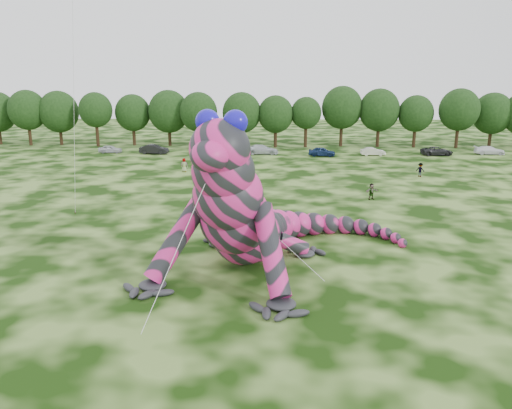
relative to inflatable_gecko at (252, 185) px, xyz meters
The scene contains 28 objects.
ground 7.80m from the inflatable_gecko, ahead, with size 240.00×240.00×0.00m, color #16330A.
inflatable_gecko is the anchor object (origin of this frame).
tree_1 71.30m from the inflatable_gecko, 126.56° to the left, with size 6.74×6.07×9.81m, color black, non-canonical shape.
tree_2 68.85m from the inflatable_gecko, 122.64° to the left, with size 7.04×6.34×9.64m, color black, non-canonical shape.
tree_3 63.70m from the inflatable_gecko, 117.93° to the left, with size 5.81×5.23×9.44m, color black, non-canonical shape.
tree_4 62.61m from the inflatable_gecko, 112.30° to the left, with size 6.22×5.60×9.06m, color black, non-canonical shape.
tree_5 60.17m from the inflatable_gecko, 106.65° to the left, with size 7.16×6.44×9.80m, color black, non-canonical shape.
tree_6 57.10m from the inflatable_gecko, 101.79° to the left, with size 6.52×5.86×9.49m, color black, non-canonical shape.
tree_7 56.17m from the inflatable_gecko, 94.28° to the left, with size 6.68×6.01×9.48m, color black, non-canonical shape.
tree_8 56.23m from the inflatable_gecko, 88.30° to the left, with size 6.14×5.53×8.94m, color black, non-canonical shape.
tree_9 56.99m from the inflatable_gecko, 83.00° to the left, with size 5.27×4.74×8.68m, color black, non-canonical shape.
tree_10 59.30m from the inflatable_gecko, 77.06° to the left, with size 7.09×6.38×10.50m, color black, non-canonical shape.
tree_11 60.68m from the inflatable_gecko, 71.09° to the left, with size 7.01×6.31×10.07m, color black, non-canonical shape.
tree_12 62.57m from the inflatable_gecko, 65.55° to the left, with size 5.99×5.39×8.97m, color black, non-canonical shape.
tree_13 65.30m from the inflatable_gecko, 59.63° to the left, with size 6.83×6.15×10.13m, color black, non-canonical shape.
tree_14 70.03m from the inflatable_gecko, 55.82° to the left, with size 6.82×6.14×9.40m, color black, non-canonical shape.
car_0 54.48m from the inflatable_gecko, 117.44° to the left, with size 1.49×3.71×1.27m, color silver.
car_1 50.59m from the inflatable_gecko, 110.48° to the left, with size 1.60×4.58×1.51m, color black.
car_2 48.76m from the inflatable_gecko, 99.34° to the left, with size 2.11×4.58×1.27m, color maroon.
car_3 47.84m from the inflatable_gecko, 90.52° to the left, with size 2.08×5.12×1.49m, color silver.
car_4 46.99m from the inflatable_gecko, 79.08° to the left, with size 1.65×4.11×1.40m, color navy.
car_5 50.00m from the inflatable_gecko, 70.18° to the left, with size 1.32×3.78×1.25m, color beige.
car_6 54.65m from the inflatable_gecko, 60.39° to the left, with size 2.24×4.86×1.35m, color #252528.
car_7 60.40m from the inflatable_gecko, 53.83° to the left, with size 1.87×4.59×1.33m, color white.
spectator_2 35.46m from the inflatable_gecko, 56.77° to the left, with size 1.11×0.64×1.71m, color gray.
spectator_4 33.58m from the inflatable_gecko, 107.65° to the left, with size 0.87×0.57×1.78m, color gray.
spectator_0 21.89m from the inflatable_gecko, 92.51° to the left, with size 0.60×0.39×1.63m, color gray.
spectator_5 21.00m from the inflatable_gecko, 57.33° to the left, with size 1.51×0.48×1.63m, color gray.
Camera 1 is at (-4.52, -30.40, 11.61)m, focal length 35.00 mm.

